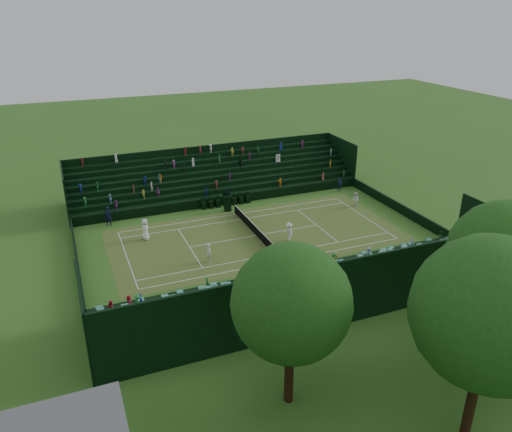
# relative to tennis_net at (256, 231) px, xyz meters

# --- Properties ---
(ground) EXTENTS (160.00, 160.00, 0.00)m
(ground) POSITION_rel_tennis_net_xyz_m (0.00, 0.00, -0.53)
(ground) COLOR #346520
(ground) RESTS_ON ground
(court_surface) EXTENTS (12.97, 26.77, 0.01)m
(court_surface) POSITION_rel_tennis_net_xyz_m (0.00, 0.00, -0.52)
(court_surface) COLOR #376F25
(court_surface) RESTS_ON ground
(perimeter_wall_north) EXTENTS (17.17, 0.20, 1.00)m
(perimeter_wall_north) POSITION_rel_tennis_net_xyz_m (0.00, 15.88, -0.03)
(perimeter_wall_north) COLOR black
(perimeter_wall_north) RESTS_ON ground
(perimeter_wall_south) EXTENTS (17.17, 0.20, 1.00)m
(perimeter_wall_south) POSITION_rel_tennis_net_xyz_m (0.00, -15.88, -0.03)
(perimeter_wall_south) COLOR black
(perimeter_wall_south) RESTS_ON ground
(perimeter_wall_east) EXTENTS (0.20, 31.77, 1.00)m
(perimeter_wall_east) POSITION_rel_tennis_net_xyz_m (8.48, 0.00, -0.03)
(perimeter_wall_east) COLOR black
(perimeter_wall_east) RESTS_ON ground
(perimeter_wall_west) EXTENTS (0.20, 31.77, 1.00)m
(perimeter_wall_west) POSITION_rel_tennis_net_xyz_m (-8.48, 0.00, -0.03)
(perimeter_wall_west) COLOR black
(perimeter_wall_west) RESTS_ON ground
(north_grandstand) EXTENTS (6.60, 32.00, 4.90)m
(north_grandstand) POSITION_rel_tennis_net_xyz_m (12.66, 0.00, 1.02)
(north_grandstand) COLOR black
(north_grandstand) RESTS_ON ground
(south_grandstand) EXTENTS (6.60, 32.00, 4.90)m
(south_grandstand) POSITION_rel_tennis_net_xyz_m (-12.66, 0.00, 1.02)
(south_grandstand) COLOR black
(south_grandstand) RESTS_ON ground
(tennis_net) EXTENTS (11.67, 0.10, 1.06)m
(tennis_net) POSITION_rel_tennis_net_xyz_m (0.00, 0.00, 0.00)
(tennis_net) COLOR black
(tennis_net) RESTS_ON ground
(umpire_chair) EXTENTS (0.79, 0.79, 2.49)m
(umpire_chair) POSITION_rel_tennis_net_xyz_m (-6.74, -0.48, 0.54)
(umpire_chair) COLOR black
(umpire_chair) RESTS_ON ground
(courtside_chairs) EXTENTS (0.52, 5.49, 1.12)m
(courtside_chairs) POSITION_rel_tennis_net_xyz_m (-8.17, -0.17, -0.10)
(courtside_chairs) COLOR black
(courtside_chairs) RESTS_ON ground
(player_near_west) EXTENTS (1.00, 0.66, 2.02)m
(player_near_west) POSITION_rel_tennis_net_xyz_m (-3.07, -9.68, 0.48)
(player_near_west) COLOR white
(player_near_west) RESTS_ON ground
(player_near_east) EXTENTS (0.61, 0.41, 1.66)m
(player_near_east) POSITION_rel_tennis_net_xyz_m (3.22, -5.55, 0.30)
(player_near_east) COLOR silver
(player_near_east) RESTS_ON ground
(player_far_west) EXTENTS (0.90, 0.78, 1.61)m
(player_far_west) POSITION_rel_tennis_net_xyz_m (-2.72, 12.49, 0.28)
(player_far_west) COLOR white
(player_far_west) RESTS_ON ground
(player_far_east) EXTENTS (1.14, 0.68, 1.73)m
(player_far_east) POSITION_rel_tennis_net_xyz_m (2.01, 2.43, 0.34)
(player_far_east) COLOR white
(player_far_east) RESTS_ON ground
(line_judge_north) EXTENTS (0.42, 0.61, 1.62)m
(line_judge_north) POSITION_rel_tennis_net_xyz_m (-7.45, 13.38, 0.29)
(line_judge_north) COLOR black
(line_judge_north) RESTS_ON ground
(line_judge_south) EXTENTS (0.71, 0.84, 1.96)m
(line_judge_south) POSITION_rel_tennis_net_xyz_m (-7.53, -12.44, 0.45)
(line_judge_south) COLOR black
(line_judge_south) RESTS_ON ground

